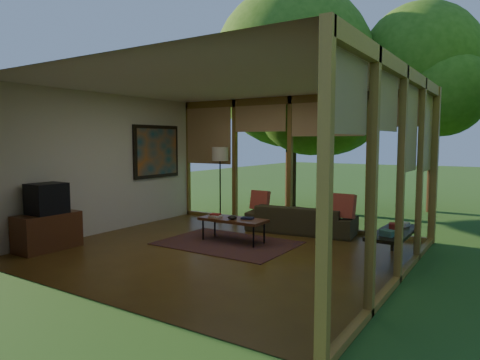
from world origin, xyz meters
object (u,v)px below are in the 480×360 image
Objects in this scene: floor_lamp at (220,158)px; sofa at (294,219)px; media_cabinet at (47,232)px; coffee_table at (233,220)px; side_console at (388,233)px; television at (47,199)px.

sofa is at bearing -4.16° from floor_lamp.
media_cabinet is at bearing -104.82° from floor_lamp.
media_cabinet is at bearing 42.21° from sofa.
sofa is 1.53× the size of coffee_table.
floor_lamp is 1.38× the size of coffee_table.
side_console is at bearing 6.65° from coffee_table.
coffee_table is at bearing 59.52° from sofa.
coffee_table is 2.61m from side_console.
side_console is (3.93, -1.18, -1.00)m from floor_lamp.
floor_lamp is 1.18× the size of side_console.
floor_lamp is (-1.88, 0.14, 1.14)m from sofa.
coffee_table is (1.33, -1.48, -1.01)m from floor_lamp.
television is at bearing -104.52° from floor_lamp.
side_console is (2.59, 0.30, 0.02)m from coffee_table.
media_cabinet is at bearing -153.85° from side_console.
side_console is (4.85, 2.39, -0.44)m from television.
floor_lamp is (0.94, 3.57, 1.11)m from media_cabinet.
media_cabinet is at bearing -137.46° from coffee_table.
media_cabinet is 5.43m from side_console.
floor_lamp is (0.92, 3.57, 0.56)m from television.
television is (-2.80, -3.43, 0.58)m from sofa.
coffee_table is at bearing -48.01° from floor_lamp.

